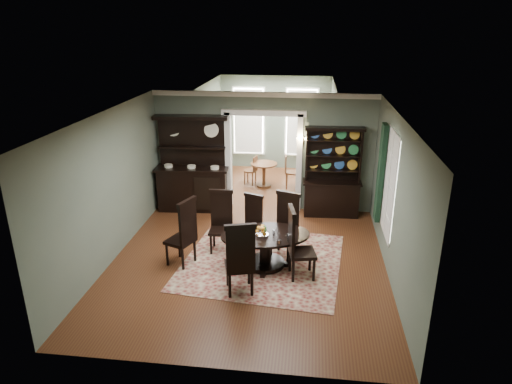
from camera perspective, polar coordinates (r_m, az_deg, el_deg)
room at (r=8.70m, az=-1.09°, el=0.31°), size 5.51×6.01×3.01m
parlor at (r=13.96m, az=2.06°, el=7.86°), size 3.51×3.50×3.01m
doorway_trim at (r=11.49m, az=0.96°, el=5.59°), size 2.08×0.25×2.57m
right_window at (r=9.58m, az=15.85°, el=1.58°), size 0.15×1.47×2.12m
wall_sconce at (r=11.21m, az=5.75°, el=6.55°), size 0.27×0.21×0.21m
rug at (r=9.39m, az=0.78°, el=-8.65°), size 3.41×3.35×0.01m
dining_table at (r=9.03m, az=1.16°, el=-6.49°), size 1.96×1.95×0.69m
centerpiece at (r=8.83m, az=0.80°, el=-5.20°), size 1.21×0.78×0.20m
chair_far_left at (r=9.63m, az=-4.37°, el=-3.36°), size 0.51×0.48×1.32m
chair_far_mid at (r=9.75m, az=-0.52°, el=-3.47°), size 0.56×0.54×1.17m
chair_far_right at (r=9.38m, az=3.76°, el=-3.86°), size 0.64×0.62×1.36m
chair_end_left at (r=9.05m, az=-8.93°, el=-4.84°), size 0.66×0.67×1.41m
chair_end_right at (r=8.56m, az=5.06°, el=-6.21°), size 0.59×0.61×1.41m
chair_near at (r=7.99m, az=-2.00°, el=-8.17°), size 0.64×0.62×1.42m
sideboard at (r=11.76m, az=-7.88°, el=1.82°), size 1.88×0.77×2.42m
welsh_dresser at (r=11.45m, az=9.45°, el=1.01°), size 1.45×0.59×2.23m
parlor_table at (r=13.35m, az=1.00°, el=2.59°), size 0.77×0.77×0.71m
parlor_chair_left at (r=13.53m, az=-0.49°, el=2.85°), size 0.40×0.39×0.87m
parlor_chair_right at (r=13.27m, az=4.20°, el=2.72°), size 0.43×0.42×0.99m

